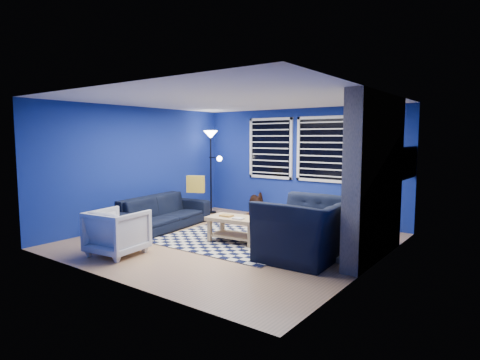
{
  "coord_description": "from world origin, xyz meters",
  "views": [
    {
      "loc": [
        4.31,
        -5.56,
        1.84
      ],
      "look_at": [
        -0.04,
        0.3,
        1.07
      ],
      "focal_mm": 30.0,
      "sensor_mm": 36.0,
      "label": 1
    }
  ],
  "objects_px": {
    "tv": "(407,163)",
    "cabinet": "(359,218)",
    "sofa": "(162,212)",
    "armchair_bent": "(117,232)",
    "rocking_horse": "(255,202)",
    "floor_lamp": "(211,146)",
    "armchair_big": "(307,229)",
    "coffee_table": "(235,224)"
  },
  "relations": [
    {
      "from": "tv",
      "to": "armchair_bent",
      "type": "bearing_deg",
      "value": -132.37
    },
    {
      "from": "armchair_bent",
      "to": "cabinet",
      "type": "height_order",
      "value": "armchair_bent"
    },
    {
      "from": "sofa",
      "to": "armchair_big",
      "type": "xyz_separation_m",
      "value": [
        3.32,
        -0.1,
        0.13
      ]
    },
    {
      "from": "armchair_bent",
      "to": "coffee_table",
      "type": "height_order",
      "value": "armchair_bent"
    },
    {
      "from": "armchair_bent",
      "to": "rocking_horse",
      "type": "height_order",
      "value": "armchair_bent"
    },
    {
      "from": "floor_lamp",
      "to": "armchair_big",
      "type": "bearing_deg",
      "value": -28.84
    },
    {
      "from": "sofa",
      "to": "rocking_horse",
      "type": "height_order",
      "value": "sofa"
    },
    {
      "from": "tv",
      "to": "coffee_table",
      "type": "relative_size",
      "value": 0.98
    },
    {
      "from": "sofa",
      "to": "armchair_big",
      "type": "relative_size",
      "value": 1.6
    },
    {
      "from": "tv",
      "to": "cabinet",
      "type": "distance_m",
      "value": 1.5
    },
    {
      "from": "sofa",
      "to": "armchair_big",
      "type": "height_order",
      "value": "armchair_big"
    },
    {
      "from": "cabinet",
      "to": "tv",
      "type": "bearing_deg",
      "value": -19.49
    },
    {
      "from": "rocking_horse",
      "to": "coffee_table",
      "type": "xyz_separation_m",
      "value": [
        1.12,
        -2.26,
        -0.01
      ]
    },
    {
      "from": "rocking_horse",
      "to": "coffee_table",
      "type": "relative_size",
      "value": 0.62
    },
    {
      "from": "coffee_table",
      "to": "cabinet",
      "type": "xyz_separation_m",
      "value": [
        1.41,
        2.26,
        -0.09
      ]
    },
    {
      "from": "coffee_table",
      "to": "tv",
      "type": "bearing_deg",
      "value": 41.05
    },
    {
      "from": "armchair_bent",
      "to": "sofa",
      "type": "bearing_deg",
      "value": -71.93
    },
    {
      "from": "tv",
      "to": "armchair_big",
      "type": "bearing_deg",
      "value": -112.48
    },
    {
      "from": "rocking_horse",
      "to": "floor_lamp",
      "type": "bearing_deg",
      "value": 128.22
    },
    {
      "from": "cabinet",
      "to": "floor_lamp",
      "type": "relative_size",
      "value": 0.29
    },
    {
      "from": "sofa",
      "to": "rocking_horse",
      "type": "xyz_separation_m",
      "value": [
        0.75,
        2.27,
        0.01
      ]
    },
    {
      "from": "sofa",
      "to": "coffee_table",
      "type": "xyz_separation_m",
      "value": [
        1.87,
        0.01,
        -0.0
      ]
    },
    {
      "from": "sofa",
      "to": "tv",
      "type": "bearing_deg",
      "value": -72.37
    },
    {
      "from": "rocking_horse",
      "to": "tv",
      "type": "bearing_deg",
      "value": -74.99
    },
    {
      "from": "sofa",
      "to": "armchair_bent",
      "type": "relative_size",
      "value": 2.85
    },
    {
      "from": "sofa",
      "to": "coffee_table",
      "type": "distance_m",
      "value": 1.87
    },
    {
      "from": "sofa",
      "to": "rocking_horse",
      "type": "relative_size",
      "value": 3.59
    },
    {
      "from": "armchair_big",
      "to": "coffee_table",
      "type": "bearing_deg",
      "value": -96.44
    },
    {
      "from": "tv",
      "to": "rocking_horse",
      "type": "height_order",
      "value": "tv"
    },
    {
      "from": "armchair_bent",
      "to": "coffee_table",
      "type": "xyz_separation_m",
      "value": [
        1.06,
        1.69,
        -0.03
      ]
    },
    {
      "from": "armchair_big",
      "to": "floor_lamp",
      "type": "bearing_deg",
      "value": -121.27
    },
    {
      "from": "armchair_big",
      "to": "coffee_table",
      "type": "height_order",
      "value": "armchair_big"
    },
    {
      "from": "rocking_horse",
      "to": "floor_lamp",
      "type": "relative_size",
      "value": 0.31
    },
    {
      "from": "tv",
      "to": "sofa",
      "type": "bearing_deg",
      "value": -154.09
    },
    {
      "from": "tv",
      "to": "armchair_bent",
      "type": "xyz_separation_m",
      "value": [
        -3.4,
        -3.73,
        -1.04
      ]
    },
    {
      "from": "cabinet",
      "to": "floor_lamp",
      "type": "distance_m",
      "value": 3.86
    },
    {
      "from": "armchair_bent",
      "to": "rocking_horse",
      "type": "bearing_deg",
      "value": -96.62
    },
    {
      "from": "sofa",
      "to": "cabinet",
      "type": "bearing_deg",
      "value": -63.6
    },
    {
      "from": "armchair_big",
      "to": "sofa",
      "type": "bearing_deg",
      "value": -94.08
    },
    {
      "from": "rocking_horse",
      "to": "floor_lamp",
      "type": "xyz_separation_m",
      "value": [
        -1.04,
        -0.37,
        1.32
      ]
    },
    {
      "from": "rocking_horse",
      "to": "coffee_table",
      "type": "bearing_deg",
      "value": -134.92
    },
    {
      "from": "rocking_horse",
      "to": "armchair_big",
      "type": "bearing_deg",
      "value": -113.83
    }
  ]
}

